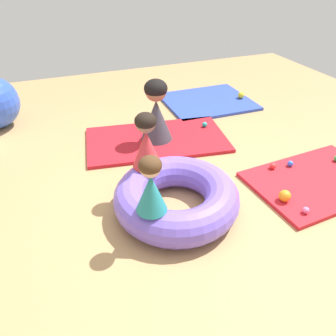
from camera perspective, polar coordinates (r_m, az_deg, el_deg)
ground_plane at (r=3.05m, az=1.03°, el=-5.61°), size 8.00×8.00×0.00m
gym_mat_far_right at (r=3.58m, az=24.66°, el=-2.03°), size 1.39×0.97×0.04m
gym_mat_center_rear at (r=5.08m, az=6.92°, el=11.46°), size 1.27×1.09×0.04m
gym_mat_front at (r=3.97m, az=-1.96°, el=4.96°), size 1.78×1.16×0.04m
inflatable_cushion at (r=2.84m, az=1.46°, el=-5.11°), size 1.09×1.09×0.30m
child_in_red at (r=2.85m, az=-3.81°, el=4.70°), size 0.37×0.37×0.52m
child_in_teal at (r=2.36m, az=-3.01°, el=-3.01°), size 0.27×0.27×0.47m
adult_seated at (r=3.80m, az=-2.07°, el=9.88°), size 0.51×0.51×0.73m
play_ball_pink at (r=3.07m, az=22.91°, el=-6.81°), size 0.06×0.06×0.06m
play_ball_yellow at (r=5.22m, az=12.64°, el=12.31°), size 0.10×0.10×0.10m
play_ball_orange at (r=3.13m, az=19.71°, el=-4.59°), size 0.11×0.11×0.11m
play_ball_teal at (r=4.24m, az=6.40°, el=7.54°), size 0.06×0.06×0.06m
play_ball_blue at (r=3.65m, az=20.57°, el=0.72°), size 0.06×0.06×0.06m
play_ball_red at (r=3.55m, az=17.82°, el=0.35°), size 0.07×0.07×0.07m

